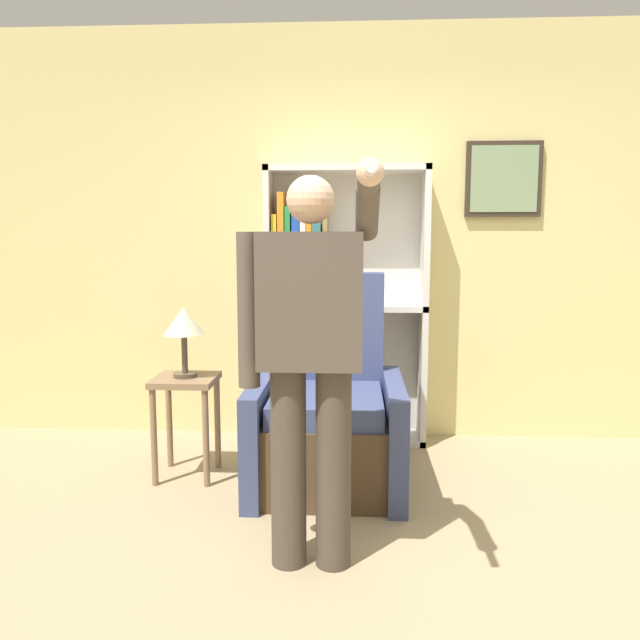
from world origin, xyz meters
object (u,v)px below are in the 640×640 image
at_px(bookcase, 325,312).
at_px(armchair, 327,419).
at_px(side_table, 186,400).
at_px(table_lamp, 184,324).
at_px(person_standing, 310,350).

height_order(bookcase, armchair, bookcase).
bearing_deg(side_table, table_lamp, -90.00).
bearing_deg(table_lamp, armchair, -1.63).
bearing_deg(side_table, person_standing, -50.61).
relative_size(armchair, person_standing, 0.72).
bearing_deg(armchair, bookcase, 93.53).
xyz_separation_m(bookcase, table_lamp, (-0.78, -0.72, 0.01)).
relative_size(bookcase, person_standing, 1.13).
height_order(bookcase, side_table, bookcase).
distance_m(bookcase, armchair, 0.91).
distance_m(side_table, table_lamp, 0.44).
distance_m(bookcase, person_standing, 1.68).
relative_size(bookcase, table_lamp, 4.57).
distance_m(bookcase, table_lamp, 1.06).
height_order(armchair, person_standing, person_standing).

